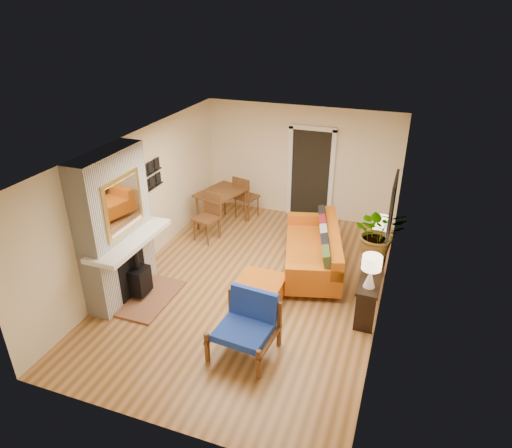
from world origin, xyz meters
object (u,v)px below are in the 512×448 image
object	(u,v)px
dining_table	(224,199)
lamp_far	(381,228)
console_table	(373,273)
lamp_near	(371,268)
ottoman	(261,289)
sofa	(317,250)
houseplant	(379,233)
blue_chair	(247,322)

from	to	relation	value
dining_table	lamp_far	xyz separation A→B (m)	(3.47, -1.05, 0.39)
console_table	lamp_near	bearing A→B (deg)	-90.00
ottoman	dining_table	size ratio (longest dim) A/B	0.39
lamp_far	console_table	bearing A→B (deg)	-90.00
sofa	houseplant	xyz separation A→B (m)	(1.11, -0.44, 0.79)
console_table	blue_chair	bearing A→B (deg)	-130.94
sofa	blue_chair	distance (m)	2.58
console_table	lamp_far	size ratio (longest dim) A/B	3.43
ottoman	lamp_far	size ratio (longest dim) A/B	1.42
blue_chair	lamp_far	size ratio (longest dim) A/B	1.73
lamp_near	lamp_far	world-z (taller)	same
lamp_near	houseplant	distance (m)	0.96
console_table	houseplant	distance (m)	0.68
lamp_near	houseplant	xyz separation A→B (m)	(-0.01, 0.96, 0.13)
console_table	houseplant	world-z (taller)	houseplant
sofa	ottoman	bearing A→B (deg)	-116.62
sofa	lamp_near	size ratio (longest dim) A/B	4.53
ottoman	lamp_far	xyz separation A→B (m)	(1.78, 1.33, 0.84)
houseplant	lamp_far	bearing A→B (deg)	88.72
blue_chair	lamp_far	bearing A→B (deg)	58.43
sofa	lamp_far	size ratio (longest dim) A/B	4.53
ottoman	lamp_near	distance (m)	1.97
ottoman	dining_table	bearing A→B (deg)	125.35
console_table	houseplant	size ratio (longest dim) A/B	2.00
ottoman	console_table	xyz separation A→B (m)	(1.78, 0.59, 0.35)
blue_chair	houseplant	bearing A→B (deg)	53.46
houseplant	lamp_near	bearing A→B (deg)	-89.40
ottoman	houseplant	xyz separation A→B (m)	(1.77, 0.88, 0.97)
blue_chair	lamp_near	world-z (taller)	lamp_near
sofa	blue_chair	bearing A→B (deg)	-99.97
dining_table	lamp_far	distance (m)	3.65
blue_chair	console_table	size ratio (longest dim) A/B	0.50
ottoman	houseplant	bearing A→B (deg)	26.46
ottoman	blue_chair	world-z (taller)	blue_chair
sofa	lamp_far	bearing A→B (deg)	0.26
lamp_near	lamp_far	xyz separation A→B (m)	(0.00, 1.40, 0.00)
sofa	ottoman	size ratio (longest dim) A/B	3.20
dining_table	console_table	distance (m)	3.91
dining_table	lamp_far	world-z (taller)	lamp_far
sofa	blue_chair	size ratio (longest dim) A/B	2.62
houseplant	ottoman	bearing A→B (deg)	-153.54
lamp_near	console_table	bearing A→B (deg)	90.00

